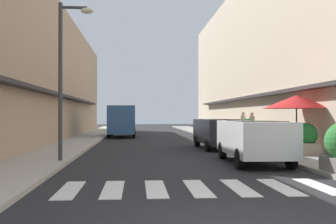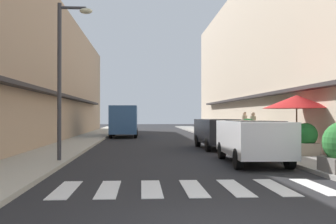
{
  "view_description": "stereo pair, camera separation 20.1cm",
  "coord_description": "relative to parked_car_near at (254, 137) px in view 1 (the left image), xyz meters",
  "views": [
    {
      "loc": [
        -1.38,
        -5.29,
        1.65
      ],
      "look_at": [
        0.01,
        12.45,
        1.8
      ],
      "focal_mm": 43.0,
      "sensor_mm": 36.0,
      "label": 1
    },
    {
      "loc": [
        -1.18,
        -5.31,
        1.65
      ],
      "look_at": [
        0.01,
        12.45,
        1.8
      ],
      "focal_mm": 43.0,
      "sensor_mm": 36.0,
      "label": 2
    }
  ],
  "objects": [
    {
      "name": "crosswalk",
      "position": [
        -2.61,
        -4.46,
        -0.92
      ],
      "size": [
        6.15,
        2.2,
        0.01
      ],
      "color": "silver",
      "rests_on": "ground_plane"
    },
    {
      "name": "pedestrian_walking_near",
      "position": [
        2.47,
        8.67,
        0.11
      ],
      "size": [
        0.34,
        0.34,
        1.72
      ],
      "rotation": [
        0.0,
        0.0,
        1.21
      ],
      "color": "#282B33",
      "rests_on": "sidewalk_right"
    },
    {
      "name": "ground_plane",
      "position": [
        -2.61,
        10.6,
        -0.92
      ],
      "size": [
        103.31,
        103.31,
        0.0
      ],
      "primitive_type": "plane",
      "color": "#232326"
    },
    {
      "name": "delivery_van",
      "position": [
        -5.08,
        17.21,
        0.48
      ],
      "size": [
        2.02,
        5.4,
        2.37
      ],
      "color": "#33598C",
      "rests_on": "ground_plane"
    },
    {
      "name": "street_lamp",
      "position": [
        -6.4,
        0.45,
        2.48
      ],
      "size": [
        1.19,
        0.28,
        5.37
      ],
      "color": "#38383D",
      "rests_on": "sidewalk_left"
    },
    {
      "name": "planter_far",
      "position": [
        1.88,
        7.6,
        -0.16
      ],
      "size": [
        1.1,
        1.1,
        1.36
      ],
      "color": "#4C4C4C",
      "rests_on": "sidewalk_right"
    },
    {
      "name": "pedestrian_walking_far",
      "position": [
        2.81,
        11.83,
        0.13
      ],
      "size": [
        0.34,
        0.34,
        1.76
      ],
      "rotation": [
        0.0,
        0.0,
        1.61
      ],
      "color": "#282B33",
      "rests_on": "sidewalk_right"
    },
    {
      "name": "sidewalk_right",
      "position": [
        2.22,
        10.6,
        -0.86
      ],
      "size": [
        2.33,
        65.74,
        0.12
      ],
      "primitive_type": "cube",
      "color": "gray",
      "rests_on": "ground_plane"
    },
    {
      "name": "parked_car_near",
      "position": [
        0.0,
        0.0,
        0.0
      ],
      "size": [
        1.92,
        4.52,
        1.47
      ],
      "color": "silver",
      "rests_on": "ground_plane"
    },
    {
      "name": "building_row_left",
      "position": [
        -11.11,
        11.95,
        3.36
      ],
      "size": [
        5.5,
        44.26,
        8.57
      ],
      "color": "tan",
      "rests_on": "ground_plane"
    },
    {
      "name": "cafe_umbrella",
      "position": [
        2.65,
        2.78,
        1.28
      ],
      "size": [
        2.78,
        2.78,
        2.37
      ],
      "color": "#262626",
      "rests_on": "sidewalk_right"
    },
    {
      "name": "sidewalk_left",
      "position": [
        -7.45,
        10.6,
        -0.86
      ],
      "size": [
        2.33,
        65.74,
        0.12
      ],
      "primitive_type": "cube",
      "color": "#ADA899",
      "rests_on": "ground_plane"
    },
    {
      "name": "parked_car_mid",
      "position": [
        -0.0,
        5.97,
        -0.0
      ],
      "size": [
        1.9,
        4.34,
        1.47
      ],
      "color": "black",
      "rests_on": "ground_plane"
    },
    {
      "name": "building_row_right",
      "position": [
        5.88,
        11.95,
        4.7
      ],
      "size": [
        5.5,
        44.26,
        11.26
      ],
      "color": "#C6B299",
      "rests_on": "ground_plane"
    },
    {
      "name": "planter_midblock",
      "position": [
        2.54,
        1.6,
        -0.19
      ],
      "size": [
        0.9,
        0.9,
        1.24
      ],
      "color": "gray",
      "rests_on": "sidewalk_right"
    }
  ]
}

